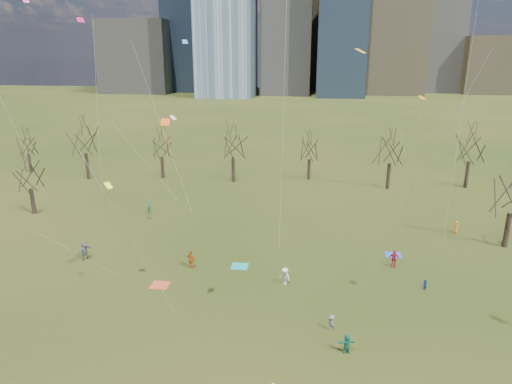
# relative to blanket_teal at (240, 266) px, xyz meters

# --- Properties ---
(ground) EXTENTS (500.00, 500.00, 0.00)m
(ground) POSITION_rel_blanket_teal_xyz_m (1.36, -10.02, -0.01)
(ground) COLOR black
(ground) RESTS_ON ground
(downtown_skyline) EXTENTS (212.50, 78.00, 118.00)m
(downtown_skyline) POSITION_rel_blanket_teal_xyz_m (-1.08, 200.63, 38.99)
(downtown_skyline) COLOR slate
(downtown_skyline) RESTS_ON ground
(bare_tree_row) EXTENTS (113.04, 29.80, 9.50)m
(bare_tree_row) POSITION_rel_blanket_teal_xyz_m (1.27, 27.20, 6.10)
(bare_tree_row) COLOR black
(bare_tree_row) RESTS_ON ground
(blanket_teal) EXTENTS (1.60, 1.50, 0.03)m
(blanket_teal) POSITION_rel_blanket_teal_xyz_m (0.00, 0.00, 0.00)
(blanket_teal) COLOR teal
(blanket_teal) RESTS_ON ground
(blanket_navy) EXTENTS (1.60, 1.50, 0.03)m
(blanket_navy) POSITION_rel_blanket_teal_xyz_m (15.22, 4.43, 0.00)
(blanket_navy) COLOR #244EAC
(blanket_navy) RESTS_ON ground
(blanket_crimson) EXTENTS (1.60, 1.50, 0.03)m
(blanket_crimson) POSITION_rel_blanket_teal_xyz_m (-6.49, -4.55, 0.00)
(blanket_crimson) COLOR #CC4228
(blanket_crimson) RESTS_ON ground
(person_3) EXTENTS (0.81, 0.91, 1.22)m
(person_3) POSITION_rel_blanket_teal_xyz_m (8.40, -9.64, 0.59)
(person_3) COLOR slate
(person_3) RESTS_ON ground
(person_4) EXTENTS (1.15, 0.87, 1.82)m
(person_4) POSITION_rel_blanket_teal_xyz_m (-4.54, -0.91, 0.90)
(person_4) COLOR #D45E17
(person_4) RESTS_ON ground
(person_5) EXTENTS (1.40, 0.74, 1.44)m
(person_5) POSITION_rel_blanket_teal_xyz_m (9.33, -12.28, 0.71)
(person_5) COLOR #1B7C61
(person_5) RESTS_ON ground
(person_8) EXTENTS (0.49, 0.57, 1.01)m
(person_8) POSITION_rel_blanket_teal_xyz_m (16.71, -2.61, 0.49)
(person_8) COLOR #233D98
(person_8) RESTS_ON ground
(person_9) EXTENTS (1.21, 1.08, 1.62)m
(person_9) POSITION_rel_blanket_teal_xyz_m (4.55, -3.07, 0.80)
(person_9) COLOR silver
(person_9) RESTS_ON ground
(person_10) EXTENTS (1.05, 0.48, 1.75)m
(person_10) POSITION_rel_blanket_teal_xyz_m (14.77, 1.66, 0.86)
(person_10) COLOR #BA1A33
(person_10) RESTS_ON ground
(person_11) EXTENTS (1.21, 1.88, 1.94)m
(person_11) POSITION_rel_blanket_teal_xyz_m (-15.60, -0.23, 0.95)
(person_11) COLOR slate
(person_11) RESTS_ON ground
(person_12) EXTENTS (0.51, 0.75, 1.48)m
(person_12) POSITION_rel_blanket_teal_xyz_m (23.32, 11.38, 0.72)
(person_12) COLOR orange
(person_12) RESTS_ON ground
(person_13) EXTENTS (0.63, 0.76, 1.78)m
(person_13) POSITION_rel_blanket_teal_xyz_m (-13.89, 13.74, 0.87)
(person_13) COLOR #1A7551
(person_13) RESTS_ON ground
(kites_airborne) EXTENTS (58.63, 46.09, 35.55)m
(kites_airborne) POSITION_rel_blanket_teal_xyz_m (5.59, 0.54, 13.11)
(kites_airborne) COLOR #F75414
(kites_airborne) RESTS_ON ground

